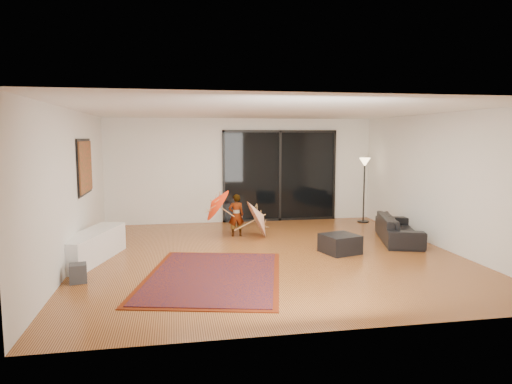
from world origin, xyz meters
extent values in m
plane|color=#AC642F|center=(0.00, 0.00, 0.00)|extent=(7.00, 7.00, 0.00)
plane|color=white|center=(0.00, 0.00, 2.70)|extent=(7.00, 7.00, 0.00)
plane|color=silver|center=(0.00, 3.50, 1.35)|extent=(7.00, 0.00, 7.00)
plane|color=silver|center=(0.00, -3.50, 1.35)|extent=(7.00, 0.00, 7.00)
plane|color=silver|center=(-3.50, 0.00, 1.35)|extent=(0.00, 7.00, 7.00)
plane|color=silver|center=(3.50, 0.00, 1.35)|extent=(0.00, 7.00, 7.00)
cube|color=black|center=(1.00, 3.47, 1.20)|extent=(3.00, 0.04, 2.40)
cube|color=black|center=(1.00, 3.45, 2.37)|extent=(3.06, 0.06, 0.06)
cube|color=black|center=(1.00, 3.45, 0.03)|extent=(3.06, 0.06, 0.06)
cube|color=black|center=(1.00, 3.45, 1.20)|extent=(0.06, 0.06, 2.40)
cube|color=black|center=(-3.48, 1.00, 1.65)|extent=(0.02, 1.28, 1.08)
cube|color=#225523|center=(-3.46, 1.00, 1.65)|extent=(0.03, 1.18, 0.98)
cube|color=white|center=(-3.25, 0.14, 0.27)|extent=(1.00, 1.97, 0.53)
cube|color=#424244|center=(-3.25, -1.11, 0.14)|extent=(0.30, 0.30, 0.29)
cube|color=#5A1B07|center=(-1.19, -1.20, 0.01)|extent=(2.72, 3.35, 0.01)
cube|color=maroon|center=(-1.19, -1.20, 0.01)|extent=(2.53, 3.16, 0.02)
imported|color=black|center=(2.95, 0.62, 0.27)|extent=(1.25, 2.01, 0.55)
cube|color=black|center=(1.35, -0.11, 0.18)|extent=(0.77, 0.77, 0.36)
cylinder|color=black|center=(3.10, 2.82, 0.02)|extent=(0.29, 0.29, 0.03)
cylinder|color=black|center=(3.10, 2.82, 0.78)|extent=(0.04, 0.04, 1.55)
cone|color=#FFD899|center=(3.10, 2.82, 1.57)|extent=(0.29, 0.29, 0.23)
imported|color=#999999|center=(-0.41, 1.73, 0.48)|extent=(0.35, 0.24, 0.96)
cone|color=#F9320D|center=(-0.96, 1.68, 0.74)|extent=(0.61, 0.80, 0.75)
cylinder|color=tan|center=(-0.96, 1.68, 0.40)|extent=(0.42, 0.02, 0.32)
cylinder|color=tan|center=(-0.96, 1.68, 0.84)|extent=(0.05, 0.02, 0.05)
cone|color=white|center=(0.19, 1.58, 0.51)|extent=(0.56, 0.89, 0.88)
cylinder|color=tan|center=(0.19, 1.58, 0.13)|extent=(0.50, 0.02, 0.26)
cylinder|color=tan|center=(0.19, 1.58, 0.62)|extent=(0.06, 0.02, 0.04)
camera|label=1|loc=(-1.77, -8.28, 2.22)|focal=32.00mm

